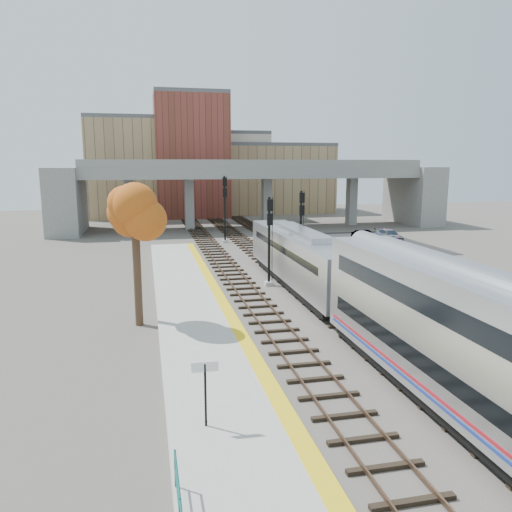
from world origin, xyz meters
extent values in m
plane|color=#47423D|center=(0.00, 0.00, 0.00)|extent=(160.00, 160.00, 0.00)
cube|color=#9E9E99|center=(-7.25, 0.00, 0.17)|extent=(4.50, 60.00, 0.35)
cube|color=yellow|center=(-5.35, 0.00, 0.35)|extent=(0.70, 60.00, 0.01)
cube|color=black|center=(-3.20, 12.50, 0.07)|extent=(2.50, 95.00, 0.14)
cube|color=brown|center=(-3.92, 12.50, 0.18)|extent=(0.07, 95.00, 0.14)
cube|color=brown|center=(-2.48, 12.50, 0.18)|extent=(0.07, 95.00, 0.14)
cube|color=black|center=(1.00, 12.50, 0.07)|extent=(2.50, 95.00, 0.14)
cube|color=brown|center=(0.28, 12.50, 0.18)|extent=(0.07, 95.00, 0.14)
cube|color=brown|center=(1.72, 12.50, 0.18)|extent=(0.07, 95.00, 0.14)
cube|color=black|center=(5.00, 12.50, 0.07)|extent=(2.50, 95.00, 0.14)
cube|color=brown|center=(4.28, 12.50, 0.18)|extent=(0.07, 95.00, 0.14)
cube|color=brown|center=(5.72, 12.50, 0.18)|extent=(0.07, 95.00, 0.14)
cube|color=slate|center=(5.00, 45.00, 7.75)|extent=(46.00, 10.00, 1.50)
cube|color=slate|center=(5.00, 40.20, 9.00)|extent=(46.00, 0.20, 1.00)
cube|color=slate|center=(5.00, 49.80, 9.00)|extent=(46.00, 0.20, 1.00)
cube|color=slate|center=(-12.00, 45.00, 3.50)|extent=(1.20, 1.60, 7.00)
cube|color=slate|center=(-4.00, 45.00, 3.50)|extent=(1.20, 1.60, 7.00)
cube|color=slate|center=(7.00, 45.00, 3.50)|extent=(1.20, 1.60, 7.00)
cube|color=slate|center=(20.00, 45.00, 3.50)|extent=(1.20, 1.60, 7.00)
cube|color=slate|center=(-20.00, 45.00, 4.25)|extent=(4.00, 12.00, 8.50)
cube|color=slate|center=(30.00, 45.00, 4.25)|extent=(4.00, 12.00, 8.50)
cube|color=#9B845A|center=(-10.00, 65.00, 8.00)|extent=(18.00, 14.00, 16.00)
cube|color=#4C4C4F|center=(-10.00, 65.00, 16.30)|extent=(18.00, 14.00, 0.60)
cube|color=beige|center=(4.00, 70.00, 7.00)|extent=(16.00, 16.00, 14.00)
cube|color=#4C4C4F|center=(4.00, 70.00, 14.30)|extent=(16.00, 16.00, 0.60)
cube|color=brown|center=(-2.00, 62.00, 10.00)|extent=(12.00, 10.00, 20.00)
cube|color=#4C4C4F|center=(-2.00, 62.00, 20.30)|extent=(12.00, 10.00, 0.60)
cube|color=#9B845A|center=(14.00, 68.00, 6.00)|extent=(20.00, 14.00, 12.00)
cube|color=#4C4C4F|center=(14.00, 68.00, 12.30)|extent=(20.00, 14.00, 0.60)
cube|color=black|center=(14.00, 28.00, 0.02)|extent=(14.00, 18.00, 0.04)
cube|color=#A8AAB2|center=(1.00, 9.85, 2.35)|extent=(3.00, 19.00, 3.20)
cube|color=black|center=(1.00, 19.37, 2.95)|extent=(2.20, 0.06, 1.10)
cube|color=black|center=(1.00, 9.85, 2.95)|extent=(3.02, 16.15, 0.50)
cube|color=black|center=(1.00, 9.85, 0.50)|extent=(2.70, 17.10, 0.50)
cube|color=#A8AAB2|center=(1.00, 9.85, 4.15)|extent=(1.60, 9.50, 0.40)
cube|color=#9E9E99|center=(-1.10, 10.92, 0.15)|extent=(0.60, 0.60, 0.30)
cylinder|color=black|center=(-1.10, 10.92, 3.31)|extent=(0.19, 0.19, 6.61)
cube|color=black|center=(-1.10, 10.67, 6.05)|extent=(0.43, 0.18, 0.85)
cube|color=black|center=(-1.10, 10.67, 5.01)|extent=(0.43, 0.18, 0.85)
cube|color=#9E9E99|center=(3.00, 16.19, 0.15)|extent=(0.60, 0.60, 0.30)
cylinder|color=black|center=(3.00, 16.19, 3.37)|extent=(0.19, 0.19, 6.75)
cube|color=black|center=(3.00, 15.94, 6.17)|extent=(0.43, 0.18, 0.87)
cube|color=black|center=(3.00, 15.94, 5.11)|extent=(0.43, 0.18, 0.87)
cube|color=#9E9E99|center=(-1.10, 31.92, 0.15)|extent=(0.60, 0.60, 0.30)
cylinder|color=black|center=(-1.10, 31.92, 3.81)|extent=(0.22, 0.22, 7.62)
cube|color=black|center=(-1.10, 31.67, 6.97)|extent=(0.49, 0.18, 0.98)
cube|color=black|center=(-1.10, 31.67, 5.77)|extent=(0.49, 0.18, 0.98)
cylinder|color=black|center=(-8.21, -8.97, 1.45)|extent=(0.08, 0.08, 2.20)
cube|color=white|center=(-8.21, -8.97, 2.45)|extent=(0.90, 0.08, 0.35)
cylinder|color=#382619|center=(-10.50, 3.49, 2.87)|extent=(0.44, 0.44, 5.75)
ellipsoid|color=orange|center=(-10.50, 3.49, 6.16)|extent=(3.60, 3.60, 4.10)
imported|color=#99999E|center=(12.47, 22.94, 0.68)|extent=(1.97, 3.90, 1.27)
imported|color=#99999E|center=(15.09, 29.37, 0.66)|extent=(2.06, 3.97, 1.24)
imported|color=#99999E|center=(17.99, 28.96, 0.69)|extent=(2.04, 4.56, 1.30)
camera|label=1|loc=(-9.91, -24.39, 9.03)|focal=35.00mm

